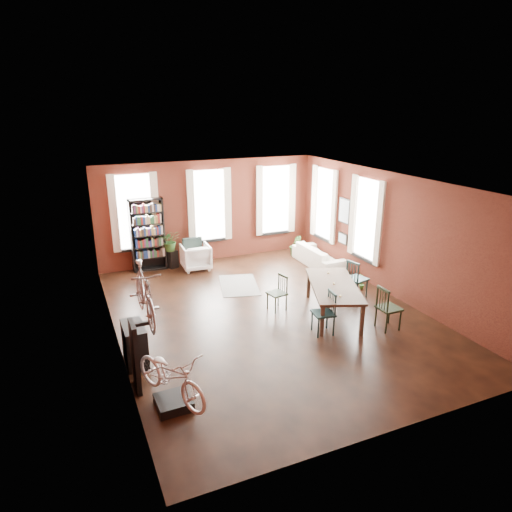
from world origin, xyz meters
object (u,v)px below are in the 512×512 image
dining_chair_b (277,293)px  bicycle_floor (170,353)px  dining_chair_a (323,313)px  bookshelf (148,235)px  white_armchair (196,256)px  cream_sofa (319,253)px  dining_table (333,300)px  console_table (135,344)px  plant_stand (172,259)px  bike_trainer (174,402)px  dining_chair_c (389,308)px  dining_chair_d (357,279)px

dining_chair_b → bicycle_floor: bearing=-60.7°
dining_chair_a → bookshelf: bearing=-146.1°
dining_chair_a → white_armchair: size_ratio=1.13×
white_armchair → cream_sofa: (3.64, -1.20, -0.02)m
dining_table → bicycle_floor: bearing=-134.1°
bookshelf → cream_sofa: 5.28m
console_table → plant_stand: size_ratio=1.45×
dining_chair_a → cream_sofa: 4.50m
dining_chair_b → bookshelf: bearing=-161.5°
dining_chair_a → bicycle_floor: bearing=-63.1°
bookshelf → dining_table: bearing=-55.0°
bike_trainer → plant_stand: 6.95m
dining_chair_c → dining_chair_a: bearing=75.1°
bookshelf → bicycle_floor: bookshelf is taller
console_table → bicycle_floor: (0.34, -1.66, 0.62)m
cream_sofa → dining_chair_c: bearing=169.8°
dining_chair_b → bookshelf: 4.77m
cream_sofa → plant_stand: size_ratio=3.76×
dining_chair_a → plant_stand: (-2.05, 5.50, -0.21)m
dining_table → dining_chair_d: 1.34m
dining_chair_d → bookshelf: bookshelf is taller
console_table → bike_trainer: bearing=-78.3°
dining_chair_b → dining_chair_c: dining_chair_c is taller
dining_table → dining_chair_b: 1.36m
dining_chair_d → console_table: dining_chair_d is taller
bookshelf → cream_sofa: size_ratio=1.06×
dining_table → dining_chair_a: 1.01m
cream_sofa → console_table: size_ratio=2.60×
dining_chair_a → bookshelf: 6.26m
white_armchair → plant_stand: (-0.63, 0.40, -0.15)m
dining_table → bookshelf: bearing=146.7°
white_armchair → dining_chair_b: bearing=108.2°
dining_chair_d → bike_trainer: dining_chair_d is taller
dining_chair_c → dining_table: bearing=34.4°
dining_chair_d → bicycle_floor: bearing=101.8°
console_table → dining_chair_a: bearing=-5.8°
dining_chair_b → console_table: bearing=-84.1°
plant_stand → console_table: bearing=-111.0°
dining_chair_a → plant_stand: dining_chair_a is taller
bookshelf → console_table: (-1.28, -5.20, -0.70)m
dining_table → dining_chair_d: bearing=51.9°
dining_table → dining_chair_d: (1.16, 0.67, 0.11)m
plant_stand → dining_table: bearing=-60.1°
dining_chair_a → white_armchair: (-1.41, 5.10, -0.06)m
bookshelf → cream_sofa: bearing=-19.0°
bike_trainer → plant_stand: bearing=76.6°
white_armchair → console_table: size_ratio=1.07×
dining_chair_c → bike_trainer: dining_chair_c is taller
dining_chair_a → dining_chair_d: 2.32m
dining_chair_d → bicycle_floor: size_ratio=0.59×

